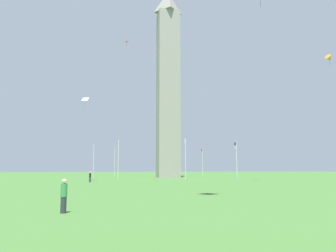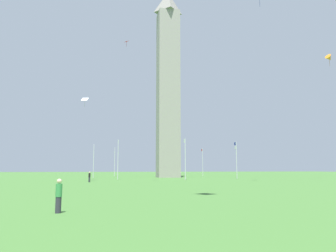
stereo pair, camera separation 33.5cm
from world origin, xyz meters
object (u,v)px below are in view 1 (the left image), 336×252
at_px(obelisk_monument, 168,82).
at_px(flagpole_ne, 114,160).
at_px(flagpole_sw, 237,158).
at_px(kite_white_diamond, 85,99).
at_px(flagpole_nw, 202,161).
at_px(flagpole_s, 186,157).
at_px(kite_orange_delta, 329,58).
at_px(kite_red_diamond, 127,42).
at_px(person_green_shirt, 64,196).
at_px(person_black_shirt, 90,177).
at_px(flagpole_e, 94,159).
at_px(flagpole_w, 236,160).
at_px(flagpole_se, 118,157).
at_px(flagpole_n, 157,161).

height_order(obelisk_monument, flagpole_ne, obelisk_monument).
relative_size(flagpole_ne, flagpole_sw, 1.00).
bearing_deg(kite_white_diamond, flagpole_nw, -43.28).
bearing_deg(flagpole_s, kite_orange_delta, -94.89).
height_order(kite_white_diamond, kite_red_diamond, kite_red_diamond).
height_order(kite_orange_delta, kite_red_diamond, kite_red_diamond).
xyz_separation_m(person_green_shirt, person_black_shirt, (37.33, 0.25, -0.01)).
bearing_deg(flagpole_e, person_green_shirt, -179.48).
bearing_deg(person_green_shirt, flagpole_w, -19.39).
bearing_deg(flagpole_nw, kite_white_diamond, 136.72).
height_order(obelisk_monument, person_green_shirt, obelisk_monument).
bearing_deg(kite_orange_delta, obelisk_monument, 56.36).
xyz_separation_m(obelisk_monument, kite_white_diamond, (-20.90, 19.00, -9.79)).
bearing_deg(flagpole_ne, person_green_shirt, 176.42).
xyz_separation_m(obelisk_monument, flagpole_se, (-12.61, 12.67, -19.74)).
height_order(flagpole_ne, person_black_shirt, flagpole_ne).
relative_size(flagpole_ne, flagpole_se, 1.00).
height_order(flagpole_s, kite_orange_delta, kite_orange_delta).
height_order(person_green_shirt, kite_white_diamond, kite_white_diamond).
bearing_deg(kite_orange_delta, kite_white_diamond, 90.46).
bearing_deg(flagpole_e, flagpole_ne, -22.50).
bearing_deg(flagpole_n, flagpole_s, 180.00).
bearing_deg(flagpole_sw, flagpole_nw, -0.00).
relative_size(obelisk_monument, flagpole_s, 6.04).
xyz_separation_m(flagpole_ne, kite_red_diamond, (-18.88, -1.68, 27.06)).
xyz_separation_m(obelisk_monument, kite_red_diamond, (-6.15, 11.00, 7.31)).
height_order(flagpole_n, kite_orange_delta, kite_orange_delta).
bearing_deg(flagpole_nw, kite_orange_delta, -151.38).
xyz_separation_m(obelisk_monument, person_green_shirt, (-62.19, 17.36, -23.28)).
height_order(flagpole_s, person_black_shirt, flagpole_s).
relative_size(flagpole_ne, flagpole_s, 1.00).
relative_size(flagpole_w, flagpole_nw, 1.00).
bearing_deg(kite_red_diamond, flagpole_ne, 5.07).
relative_size(flagpole_w, person_black_shirt, 4.75).
distance_m(flagpole_n, kite_orange_delta, 53.55).
distance_m(flagpole_se, kite_white_diamond, 14.41).
relative_size(obelisk_monument, kite_red_diamond, 35.14).
relative_size(person_green_shirt, kite_orange_delta, 0.64).
xyz_separation_m(flagpole_n, flagpole_w, (-17.92, -17.92, 0.00)).
relative_size(flagpole_ne, flagpole_w, 1.00).
distance_m(flagpole_ne, flagpole_w, 33.12).
distance_m(flagpole_ne, kite_red_diamond, 33.04).
xyz_separation_m(flagpole_w, flagpole_nw, (12.67, 5.25, 0.00)).
height_order(flagpole_nw, kite_white_diamond, kite_white_diamond).
relative_size(flagpole_se, flagpole_s, 1.00).
height_order(flagpole_nw, kite_red_diamond, kite_red_diamond).
bearing_deg(flagpole_n, kite_white_diamond, 153.96).
bearing_deg(flagpole_sw, flagpole_s, 112.50).
relative_size(obelisk_monument, flagpole_w, 6.04).
relative_size(obelisk_monument, kite_orange_delta, 18.22).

